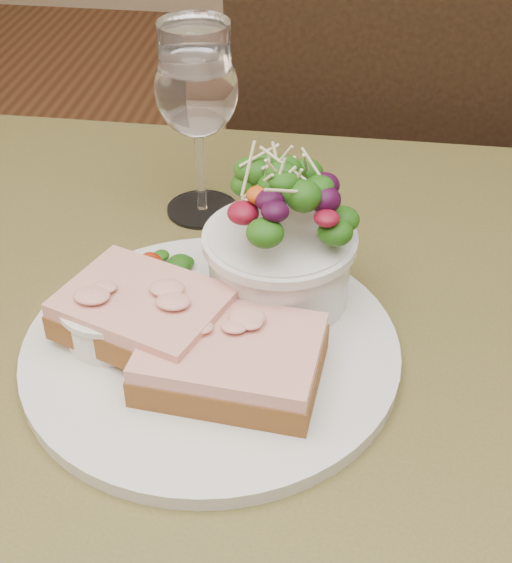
# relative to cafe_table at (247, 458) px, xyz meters

# --- Properties ---
(cafe_table) EXTENTS (0.80, 0.80, 0.75)m
(cafe_table) POSITION_rel_cafe_table_xyz_m (0.00, 0.00, 0.00)
(cafe_table) COLOR #49441F
(cafe_table) RESTS_ON ground
(chair_far) EXTENTS (0.43, 0.43, 0.90)m
(chair_far) POSITION_rel_cafe_table_xyz_m (0.12, 0.66, -0.36)
(chair_far) COLOR black
(chair_far) RESTS_ON ground
(dinner_plate) EXTENTS (0.29, 0.29, 0.01)m
(dinner_plate) POSITION_rel_cafe_table_xyz_m (-0.03, 0.01, 0.11)
(dinner_plate) COLOR silver
(dinner_plate) RESTS_ON cafe_table
(sandwich_front) EXTENTS (0.14, 0.11, 0.03)m
(sandwich_front) POSITION_rel_cafe_table_xyz_m (-0.01, -0.02, 0.13)
(sandwich_front) COLOR #543716
(sandwich_front) RESTS_ON dinner_plate
(sandwich_back) EXTENTS (0.15, 0.13, 0.03)m
(sandwich_back) POSITION_rel_cafe_table_xyz_m (-0.08, 0.01, 0.14)
(sandwich_back) COLOR #543716
(sandwich_back) RESTS_ON dinner_plate
(ramekin) EXTENTS (0.08, 0.08, 0.04)m
(ramekin) POSITION_rel_cafe_table_xyz_m (-0.11, 0.01, 0.13)
(ramekin) COLOR silver
(ramekin) RESTS_ON dinner_plate
(salad_bowl) EXTENTS (0.11, 0.11, 0.13)m
(salad_bowl) POSITION_rel_cafe_table_xyz_m (0.02, 0.08, 0.17)
(salad_bowl) COLOR silver
(salad_bowl) RESTS_ON dinner_plate
(garnish) EXTENTS (0.05, 0.04, 0.02)m
(garnish) POSITION_rel_cafe_table_xyz_m (-0.09, 0.10, 0.12)
(garnish) COLOR #0F3309
(garnish) RESTS_ON dinner_plate
(wine_glass) EXTENTS (0.08, 0.08, 0.18)m
(wine_glass) POSITION_rel_cafe_table_xyz_m (-0.08, 0.22, 0.22)
(wine_glass) COLOR white
(wine_glass) RESTS_ON cafe_table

